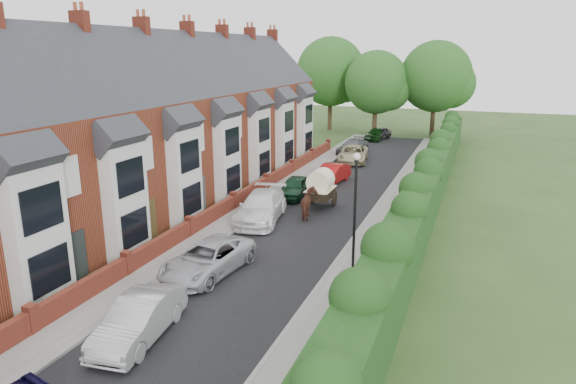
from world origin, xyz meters
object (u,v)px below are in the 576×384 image
Objects in this scene: horse_cart at (321,186)px; car_silver_b at (208,259)px; lamppost at (355,197)px; horse at (309,204)px; car_red at (331,174)px; car_white at (261,207)px; car_grey at (353,147)px; car_green at (295,187)px; car_silver_a at (139,319)px; car_beige at (353,154)px; car_black at (379,133)px.

car_silver_b is at bearing -98.76° from horse_cart.
horse is (-4.01, 6.01, -2.45)m from lamppost.
horse_cart reaches higher than car_red.
car_white is 1.20× the size of car_grey.
horse is at bearing -62.14° from car_green.
car_white is 5.16m from car_green.
lamppost is at bearing -66.55° from car_grey.
car_silver_a is 2.13× the size of horse.
car_silver_a reaches higher than car_green.
car_red is 7.68m from car_beige.
car_beige is (1.06, 17.16, -0.09)m from car_white.
car_beige is (-5.34, 21.87, -2.61)m from lamppost.
car_white is 1.31× the size of car_red.
car_silver_b is at bearing -94.44° from car_white.
car_beige is 13.77m from horse_cart.
horse_cart is at bearing -72.99° from car_grey.
lamppost is at bearing -84.18° from car_beige.
car_beige is at bearing 83.43° from car_silver_a.
car_green is 0.95× the size of car_red.
horse is at bearing 78.17° from car_silver_a.
car_silver_a is 42.07m from car_black.
car_green is at bearing 78.35° from car_white.
horse is (2.21, -19.39, 0.19)m from car_grey.
horse is (1.05, -8.19, 0.17)m from car_red.
car_silver_b is at bearing -89.64° from car_green.
car_beige is 15.92m from horse.
car_grey is at bearing 97.07° from car_silver_b.
car_silver_b is at bearing 63.86° from horse.
car_silver_b reaches higher than car_grey.
lamppost is 1.20× the size of car_silver_a.
car_silver_b is 24.47m from car_beige.
horse is at bearing -74.69° from car_red.
horse_cart reaches higher than car_green.
horse_cart is at bearing 78.85° from car_silver_a.
car_silver_b reaches higher than car_black.
lamppost reaches higher than car_grey.
lamppost reaches higher than car_silver_a.
car_black is 1.14× the size of horse_cart.
car_silver_a is at bearing -123.57° from lamppost.
car_red is (0.19, 22.11, -0.03)m from car_silver_a.
car_black is (-0.16, 12.28, -0.04)m from car_beige.
car_beige is 1.50× the size of horse_cart.
car_white is at bearing -93.87° from car_green.
horse_cart is (2.25, -1.70, 0.70)m from car_green.
car_silver_b is at bearing -84.06° from car_red.
car_green is (-0.59, 12.48, -0.02)m from car_silver_b.
car_beige reaches higher than car_grey.
car_white is at bearing 101.62° from car_silver_b.
lamppost is 1.32× the size of car_green.
car_silver_a is 1.13× the size of car_black.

